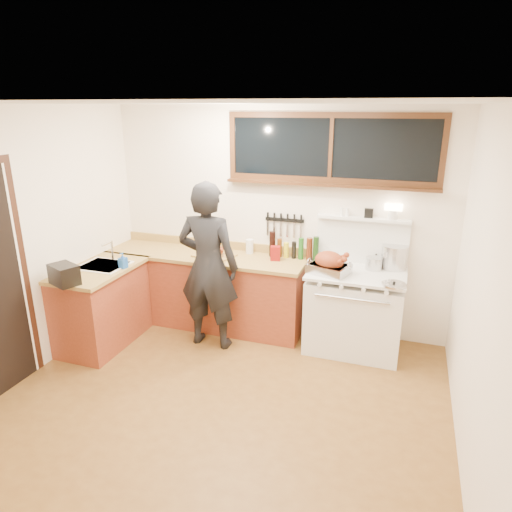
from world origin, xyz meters
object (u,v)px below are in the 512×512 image
(cutting_board, at_px, (214,252))
(roast_turkey, at_px, (329,264))
(vintage_stove, at_px, (355,309))
(man, at_px, (208,266))

(cutting_board, relative_size, roast_turkey, 1.07)
(roast_turkey, bearing_deg, cutting_board, 174.34)
(vintage_stove, relative_size, man, 0.86)
(vintage_stove, height_order, cutting_board, vintage_stove)
(man, xyz_separation_m, roast_turkey, (1.26, 0.29, 0.07))
(vintage_stove, height_order, roast_turkey, vintage_stove)
(cutting_board, bearing_deg, man, -75.18)
(roast_turkey, bearing_deg, man, -167.20)
(man, relative_size, cutting_board, 3.66)
(vintage_stove, distance_m, man, 1.66)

